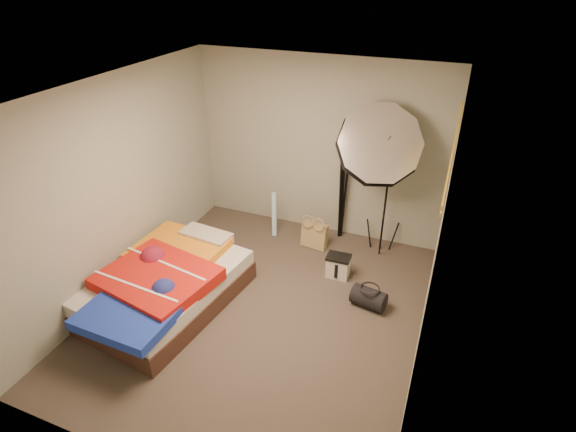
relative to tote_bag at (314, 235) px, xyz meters
The scene contains 15 objects.
floor 1.49m from the tote_bag, 95.82° to the right, with size 4.00×4.00×0.00m, color #4B4137.
ceiling 2.75m from the tote_bag, 95.82° to the right, with size 4.00×4.00×0.00m, color silver.
wall_back 1.20m from the tote_bag, 105.92° to the left, with size 3.50×3.50×0.00m, color #979D8E.
wall_front 3.64m from the tote_bag, 92.48° to the right, with size 3.50×3.50×0.00m, color #979D8E.
wall_left 2.63m from the tote_bag, 142.22° to the right, with size 4.00×4.00×0.00m, color #979D8E.
wall_right 2.42m from the tote_bag, 42.64° to the right, with size 4.00×4.00×0.00m, color #979D8E.
tote_bag is the anchor object (origin of this frame).
wrapping_roll 0.67m from the tote_bag, behind, with size 0.07×0.07×0.65m, color #63AFE1.
camera_case 0.73m from the tote_bag, 46.95° to the right, with size 0.28×0.20×0.28m, color silver.
duffel_bag 1.37m from the tote_bag, 44.04° to the right, with size 0.24×0.24×0.39m, color black.
wall_stripe_upper 2.53m from the tote_bag, 28.93° to the right, with size 0.02×1.10×0.10m, color gold.
wall_stripe_lower 2.31m from the tote_bag, 21.52° to the right, with size 0.02×1.10×0.10m, color gold.
bed 2.14m from the tote_bag, 124.65° to the right, with size 1.52×2.09×0.54m.
photo_umbrella 1.57m from the tote_bag, ahead, with size 1.18×0.98×2.19m.
camera_tripod 0.76m from the tote_bag, 57.14° to the left, with size 0.08×0.08×1.35m.
Camera 1 is at (1.74, -3.55, 3.53)m, focal length 28.00 mm.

